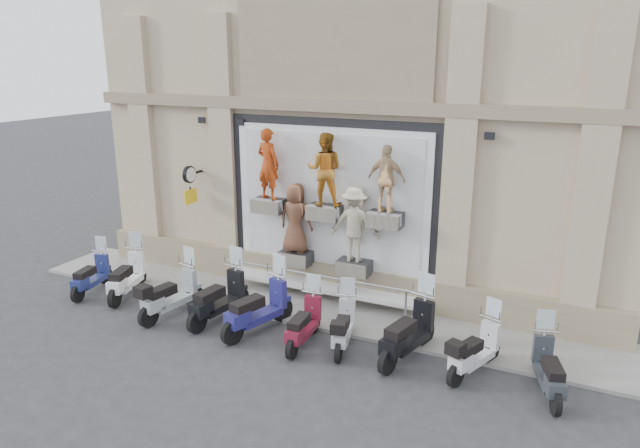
{
  "coord_description": "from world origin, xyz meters",
  "views": [
    {
      "loc": [
        5.58,
        -9.55,
        5.95
      ],
      "look_at": [
        0.2,
        1.9,
        2.23
      ],
      "focal_mm": 32.0,
      "sensor_mm": 36.0,
      "label": 1
    }
  ],
  "objects_px": {
    "clock_sign_bracket": "(190,180)",
    "guard_rail": "(314,292)",
    "scooter_b": "(126,268)",
    "scooter_f": "(304,315)",
    "scooter_e": "(258,298)",
    "scooter_h": "(409,322)",
    "scooter_i": "(476,341)",
    "scooter_g": "(344,318)",
    "scooter_c": "(171,286)",
    "scooter_j": "(550,359)",
    "scooter_d": "(218,288)",
    "scooter_a": "(90,268)"
  },
  "relations": [
    {
      "from": "scooter_d",
      "to": "scooter_e",
      "type": "bearing_deg",
      "value": 1.19
    },
    {
      "from": "scooter_a",
      "to": "scooter_h",
      "type": "relative_size",
      "value": 0.83
    },
    {
      "from": "clock_sign_bracket",
      "to": "guard_rail",
      "type": "bearing_deg",
      "value": -6.84
    },
    {
      "from": "scooter_a",
      "to": "scooter_c",
      "type": "xyz_separation_m",
      "value": [
        2.81,
        -0.24,
        0.09
      ]
    },
    {
      "from": "guard_rail",
      "to": "scooter_h",
      "type": "distance_m",
      "value": 3.09
    },
    {
      "from": "guard_rail",
      "to": "scooter_b",
      "type": "distance_m",
      "value": 4.89
    },
    {
      "from": "scooter_h",
      "to": "scooter_e",
      "type": "bearing_deg",
      "value": -161.27
    },
    {
      "from": "scooter_b",
      "to": "scooter_g",
      "type": "height_order",
      "value": "scooter_b"
    },
    {
      "from": "guard_rail",
      "to": "clock_sign_bracket",
      "type": "xyz_separation_m",
      "value": [
        -3.9,
        0.47,
        2.34
      ]
    },
    {
      "from": "clock_sign_bracket",
      "to": "scooter_b",
      "type": "xyz_separation_m",
      "value": [
        -0.8,
        -1.79,
        -2.02
      ]
    },
    {
      "from": "scooter_c",
      "to": "scooter_f",
      "type": "height_order",
      "value": "scooter_c"
    },
    {
      "from": "scooter_b",
      "to": "scooter_i",
      "type": "distance_m",
      "value": 8.8
    },
    {
      "from": "scooter_g",
      "to": "scooter_f",
      "type": "bearing_deg",
      "value": -176.09
    },
    {
      "from": "clock_sign_bracket",
      "to": "scooter_c",
      "type": "bearing_deg",
      "value": -66.01
    },
    {
      "from": "guard_rail",
      "to": "scooter_f",
      "type": "relative_size",
      "value": 2.91
    },
    {
      "from": "guard_rail",
      "to": "scooter_b",
      "type": "height_order",
      "value": "scooter_b"
    },
    {
      "from": "scooter_c",
      "to": "scooter_i",
      "type": "distance_m",
      "value": 7.02
    },
    {
      "from": "scooter_j",
      "to": "guard_rail",
      "type": "bearing_deg",
      "value": 147.73
    },
    {
      "from": "scooter_b",
      "to": "scooter_c",
      "type": "distance_m",
      "value": 1.86
    },
    {
      "from": "scooter_c",
      "to": "scooter_f",
      "type": "xyz_separation_m",
      "value": [
        3.48,
        0.07,
        -0.07
      ]
    },
    {
      "from": "scooter_f",
      "to": "scooter_h",
      "type": "relative_size",
      "value": 0.85
    },
    {
      "from": "scooter_e",
      "to": "scooter_d",
      "type": "bearing_deg",
      "value": -169.41
    },
    {
      "from": "scooter_c",
      "to": "scooter_h",
      "type": "xyz_separation_m",
      "value": [
        5.66,
        0.44,
        0.05
      ]
    },
    {
      "from": "clock_sign_bracket",
      "to": "scooter_f",
      "type": "distance_m",
      "value": 5.4
    },
    {
      "from": "scooter_h",
      "to": "scooter_a",
      "type": "bearing_deg",
      "value": -164.8
    },
    {
      "from": "scooter_c",
      "to": "scooter_b",
      "type": "bearing_deg",
      "value": 175.36
    },
    {
      "from": "scooter_h",
      "to": "scooter_i",
      "type": "relative_size",
      "value": 1.18
    },
    {
      "from": "scooter_h",
      "to": "scooter_f",
      "type": "bearing_deg",
      "value": -156.58
    },
    {
      "from": "scooter_g",
      "to": "guard_rail",
      "type": "bearing_deg",
      "value": 119.84
    },
    {
      "from": "scooter_b",
      "to": "scooter_e",
      "type": "xyz_separation_m",
      "value": [
        4.1,
        -0.31,
        0.06
      ]
    },
    {
      "from": "scooter_b",
      "to": "clock_sign_bracket",
      "type": "bearing_deg",
      "value": 49.33
    },
    {
      "from": "scooter_g",
      "to": "scooter_i",
      "type": "xyz_separation_m",
      "value": [
        2.72,
        0.1,
        0.02
      ]
    },
    {
      "from": "scooter_e",
      "to": "scooter_j",
      "type": "distance_m",
      "value": 6.05
    },
    {
      "from": "guard_rail",
      "to": "scooter_b",
      "type": "xyz_separation_m",
      "value": [
        -4.7,
        -1.32,
        0.31
      ]
    },
    {
      "from": "clock_sign_bracket",
      "to": "scooter_e",
      "type": "relative_size",
      "value": 0.49
    },
    {
      "from": "guard_rail",
      "to": "scooter_g",
      "type": "distance_m",
      "value": 2.02
    },
    {
      "from": "clock_sign_bracket",
      "to": "scooter_a",
      "type": "relative_size",
      "value": 0.6
    },
    {
      "from": "scooter_i",
      "to": "scooter_j",
      "type": "distance_m",
      "value": 1.34
    },
    {
      "from": "scooter_c",
      "to": "scooter_e",
      "type": "distance_m",
      "value": 2.3
    },
    {
      "from": "scooter_e",
      "to": "scooter_j",
      "type": "bearing_deg",
      "value": 18.18
    },
    {
      "from": "clock_sign_bracket",
      "to": "scooter_g",
      "type": "relative_size",
      "value": 0.6
    },
    {
      "from": "scooter_e",
      "to": "scooter_j",
      "type": "height_order",
      "value": "scooter_e"
    },
    {
      "from": "guard_rail",
      "to": "scooter_a",
      "type": "height_order",
      "value": "scooter_a"
    },
    {
      "from": "scooter_j",
      "to": "scooter_i",
      "type": "bearing_deg",
      "value": 157.36
    },
    {
      "from": "guard_rail",
      "to": "scooter_f",
      "type": "height_order",
      "value": "scooter_f"
    },
    {
      "from": "scooter_b",
      "to": "scooter_i",
      "type": "height_order",
      "value": "scooter_b"
    },
    {
      "from": "scooter_a",
      "to": "scooter_c",
      "type": "relative_size",
      "value": 0.88
    },
    {
      "from": "scooter_h",
      "to": "scooter_b",
      "type": "bearing_deg",
      "value": -166.32
    },
    {
      "from": "scooter_c",
      "to": "scooter_h",
      "type": "bearing_deg",
      "value": 14.11
    },
    {
      "from": "guard_rail",
      "to": "scooter_h",
      "type": "xyz_separation_m",
      "value": [
        2.76,
        -1.34,
        0.37
      ]
    }
  ]
}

